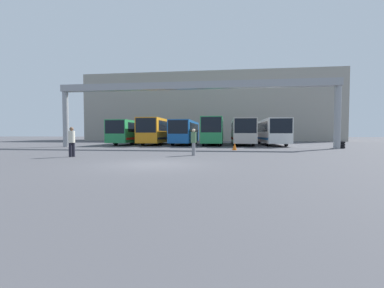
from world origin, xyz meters
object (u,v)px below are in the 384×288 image
object	(u,v)px
traffic_cone	(235,146)
tire_stack	(339,145)
pedestrian_mid_left	(72,141)
bus_slot_1	(158,130)
bus_slot_2	(185,131)
bus_slot_5	(271,131)
bus_slot_4	(242,131)
bus_slot_0	(134,131)
pedestrian_near_left	(194,141)
bus_slot_3	(213,130)

from	to	relation	value
traffic_cone	tire_stack	distance (m)	10.98
pedestrian_mid_left	tire_stack	xyz separation A→B (m)	(20.40, 11.82, -0.62)
bus_slot_1	tire_stack	world-z (taller)	bus_slot_1
bus_slot_1	bus_slot_2	bearing A→B (deg)	-0.36
bus_slot_5	bus_slot_1	bearing A→B (deg)	-178.89
bus_slot_2	bus_slot_4	world-z (taller)	bus_slot_4
bus_slot_0	bus_slot_1	world-z (taller)	bus_slot_1
pedestrian_near_left	bus_slot_3	bearing A→B (deg)	158.62
bus_slot_4	bus_slot_2	bearing A→B (deg)	-174.51
bus_slot_0	bus_slot_3	distance (m)	10.92
bus_slot_5	traffic_cone	bearing A→B (deg)	-114.74
bus_slot_5	pedestrian_near_left	bearing A→B (deg)	-115.34
bus_slot_0	pedestrian_near_left	distance (m)	19.93
bus_slot_1	bus_slot_5	size ratio (longest dim) A/B	0.95
traffic_cone	bus_slot_0	bearing A→B (deg)	139.63
pedestrian_mid_left	traffic_cone	size ratio (longest dim) A/B	2.84
bus_slot_2	pedestrian_mid_left	size ratio (longest dim) A/B	5.75
bus_slot_4	traffic_cone	world-z (taller)	bus_slot_4
bus_slot_3	bus_slot_4	xyz separation A→B (m)	(3.63, 0.53, -0.10)
bus_slot_4	bus_slot_0	bearing A→B (deg)	179.53
pedestrian_near_left	traffic_cone	bearing A→B (deg)	134.07
bus_slot_3	traffic_cone	size ratio (longest dim) A/B	16.84
bus_slot_5	tire_stack	bearing A→B (deg)	-51.76
pedestrian_near_left	pedestrian_mid_left	world-z (taller)	pedestrian_mid_left
bus_slot_4	pedestrian_mid_left	xyz separation A→B (m)	(-11.51, -18.88, -0.84)
bus_slot_2	tire_stack	size ratio (longest dim) A/B	10.18
bus_slot_2	pedestrian_near_left	size ratio (longest dim) A/B	6.01
bus_slot_4	pedestrian_mid_left	distance (m)	22.13
bus_slot_1	bus_slot_5	bearing A→B (deg)	1.11
bus_slot_5	bus_slot_4	bearing A→B (deg)	173.79
bus_slot_5	traffic_cone	distance (m)	11.90
pedestrian_near_left	pedestrian_mid_left	distance (m)	7.60
bus_slot_4	tire_stack	distance (m)	11.45
bus_slot_0	pedestrian_mid_left	distance (m)	19.26
bus_slot_0	tire_stack	world-z (taller)	bus_slot_0
bus_slot_4	pedestrian_mid_left	size ratio (longest dim) A/B	6.51
bus_slot_3	tire_stack	size ratio (longest dim) A/B	10.50
bus_slot_3	bus_slot_4	world-z (taller)	bus_slot_3
bus_slot_1	bus_slot_4	xyz separation A→B (m)	(10.90, 0.68, -0.07)
bus_slot_3	tire_stack	distance (m)	14.21
traffic_cone	tire_stack	xyz separation A→B (m)	(10.20, 4.06, 0.04)
pedestrian_near_left	pedestrian_mid_left	size ratio (longest dim) A/B	0.96
bus_slot_1	pedestrian_near_left	distance (m)	17.57
bus_slot_2	tire_stack	distance (m)	17.42
bus_slot_1	traffic_cone	bearing A→B (deg)	-47.45
pedestrian_near_left	pedestrian_mid_left	xyz separation A→B (m)	(-7.34, -2.00, 0.04)
bus_slot_5	traffic_cone	xyz separation A→B (m)	(-4.94, -10.73, -1.47)
pedestrian_mid_left	tire_stack	bearing A→B (deg)	154.04
bus_slot_0	bus_slot_1	xyz separation A→B (m)	(3.63, -0.80, 0.13)
bus_slot_1	pedestrian_near_left	xyz separation A→B (m)	(6.72, -16.21, -0.95)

